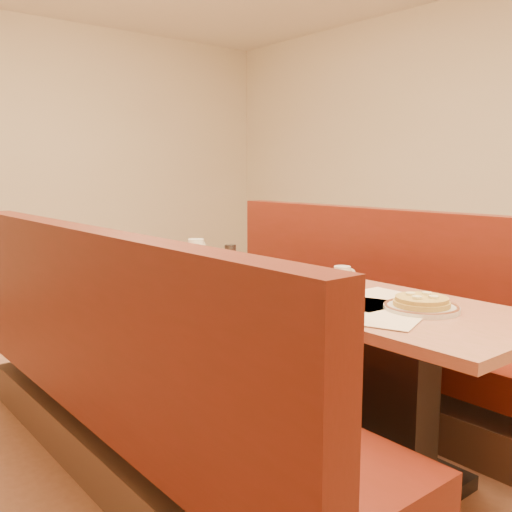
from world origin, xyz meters
TOP-DOWN VIEW (x-y plane):
  - ground at (0.00, 0.00)m, footprint 8.00×8.00m
  - room_envelope at (0.00, 0.00)m, footprint 6.04×8.04m
  - diner_table at (0.00, 0.00)m, footprint 0.70×2.50m
  - booth_left at (-0.73, 0.00)m, footprint 0.55×2.50m
  - booth_right at (0.73, 0.00)m, footprint 0.55×2.50m
  - placemat_near_left at (-0.12, -0.74)m, footprint 0.50×0.44m
  - placemat_near_right at (0.03, -0.58)m, footprint 0.40×0.30m
  - placemat_far_left at (-0.07, 0.17)m, footprint 0.42×0.36m
  - placemat_far_right at (0.12, 0.75)m, footprint 0.52×0.46m
  - pancake_plate at (0.03, -0.80)m, footprint 0.28×0.28m
  - eggs_plate at (-0.20, 0.09)m, footprint 0.29×0.29m
  - extra_plate_mid at (0.12, 0.61)m, footprint 0.22×0.22m
  - extra_plate_far at (0.01, 0.42)m, footprint 0.24×0.24m
  - coffee_mug_a at (0.19, -0.27)m, footprint 0.11×0.08m
  - coffee_mug_b at (-0.25, -0.39)m, footprint 0.10×0.07m
  - coffee_mug_c at (0.15, 0.89)m, footprint 0.14×0.10m
  - coffee_mug_d at (-0.19, 1.10)m, footprint 0.10×0.07m
  - soda_tumbler_near at (-0.28, -0.73)m, footprint 0.06×0.06m
  - soda_tumbler_mid at (0.20, 0.62)m, footprint 0.07×0.07m

SIDE VIEW (x-z plane):
  - ground at x=0.00m, z-range 0.00..0.00m
  - booth_left at x=-0.73m, z-range -0.16..0.89m
  - booth_right at x=0.73m, z-range -0.16..0.89m
  - diner_table at x=0.00m, z-range 0.00..0.75m
  - placemat_near_left at x=-0.12m, z-range 0.75..0.76m
  - placemat_near_right at x=0.03m, z-range 0.75..0.76m
  - placemat_far_left at x=-0.07m, z-range 0.75..0.76m
  - placemat_far_right at x=0.12m, z-range 0.75..0.76m
  - extra_plate_mid at x=0.12m, z-range 0.74..0.79m
  - extra_plate_far at x=0.01m, z-range 0.74..0.79m
  - eggs_plate at x=-0.20m, z-range 0.74..0.80m
  - pancake_plate at x=0.03m, z-range 0.74..0.80m
  - coffee_mug_d at x=-0.19m, z-range 0.75..0.83m
  - coffee_mug_b at x=-0.25m, z-range 0.75..0.83m
  - coffee_mug_a at x=0.19m, z-range 0.75..0.83m
  - soda_tumbler_near at x=-0.28m, z-range 0.75..0.84m
  - soda_tumbler_mid at x=0.20m, z-range 0.75..0.84m
  - coffee_mug_c at x=0.15m, z-range 0.75..0.86m
  - room_envelope at x=0.00m, z-range 0.52..3.34m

